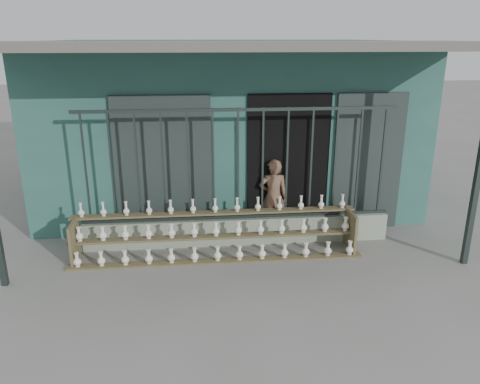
{
  "coord_description": "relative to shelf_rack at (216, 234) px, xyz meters",
  "views": [
    {
      "loc": [
        -0.68,
        -5.8,
        3.28
      ],
      "look_at": [
        0.0,
        1.0,
        1.0
      ],
      "focal_mm": 35.0,
      "sensor_mm": 36.0,
      "label": 1
    }
  ],
  "objects": [
    {
      "name": "shelf_rack",
      "position": [
        0.0,
        0.0,
        0.0
      ],
      "size": [
        4.5,
        0.68,
        0.85
      ],
      "color": "brown",
      "rests_on": "ground"
    },
    {
      "name": "workshop_building",
      "position": [
        0.39,
        3.35,
        1.26
      ],
      "size": [
        7.4,
        6.6,
        3.21
      ],
      "color": "#2A5951",
      "rests_on": "ground"
    },
    {
      "name": "parapet_wall",
      "position": [
        0.38,
        0.42,
        -0.14
      ],
      "size": [
        5.0,
        0.2,
        0.45
      ],
      "primitive_type": "cube",
      "color": "gray",
      "rests_on": "ground"
    },
    {
      "name": "ground",
      "position": [
        0.38,
        -0.88,
        -0.36
      ],
      "size": [
        60.0,
        60.0,
        0.0
      ],
      "primitive_type": "plane",
      "color": "slate"
    },
    {
      "name": "elderly_woman",
      "position": [
        1.02,
        0.76,
        0.31
      ],
      "size": [
        0.52,
        0.38,
        1.34
      ],
      "primitive_type": "imported",
      "rotation": [
        0.0,
        0.0,
        3.02
      ],
      "color": "brown",
      "rests_on": "ground"
    },
    {
      "name": "security_fence",
      "position": [
        0.38,
        0.42,
        0.99
      ],
      "size": [
        5.0,
        0.04,
        1.8
      ],
      "color": "#283330",
      "rests_on": "parapet_wall"
    }
  ]
}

